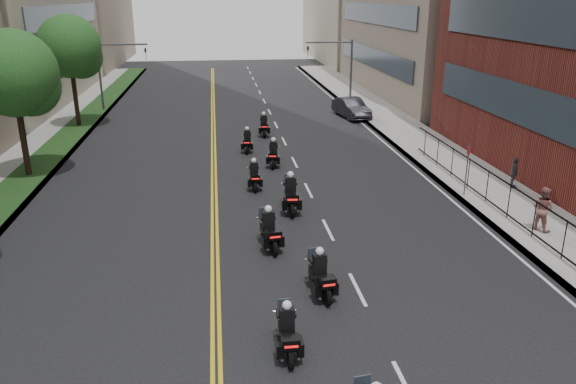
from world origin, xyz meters
name	(u,v)px	position (x,y,z in m)	size (l,w,h in m)	color
sidewalk_right	(440,156)	(12.00, 25.00, 0.07)	(4.00, 90.00, 0.15)	gray
sidewalk_left	(20,171)	(-12.00, 25.00, 0.07)	(4.00, 90.00, 0.15)	gray
grass_strip	(35,169)	(-11.20, 25.00, 0.17)	(2.00, 90.00, 0.04)	#143815
iron_fence	(549,229)	(11.00, 12.00, 0.90)	(0.05, 28.00, 1.50)	black
traffic_signal_right	(340,63)	(9.54, 42.00, 3.70)	(4.09, 0.20, 5.60)	#3F3F44
traffic_signal_left	(111,66)	(-9.54, 42.00, 3.70)	(4.09, 0.20, 5.60)	#3F3F44
motorcycle_2	(287,333)	(0.47, 6.86, 0.60)	(0.47, 2.06, 1.52)	black
motorcycle_3	(321,277)	(1.92, 9.84, 0.64)	(0.63, 2.18, 1.61)	black
motorcycle_4	(269,232)	(0.64, 13.58, 0.67)	(0.70, 2.28, 1.69)	black
motorcycle_5	(291,196)	(1.95, 17.32, 0.72)	(0.61, 2.48, 1.83)	black
motorcycle_6	(254,177)	(0.57, 20.68, 0.61)	(0.48, 2.09, 1.54)	black
motorcycle_7	(273,155)	(1.92, 24.46, 0.64)	(0.68, 2.20, 1.63)	black
motorcycle_8	(247,142)	(0.64, 27.76, 0.61)	(0.57, 2.10, 1.55)	black
motorcycle_9	(264,126)	(2.02, 31.76, 0.65)	(0.52, 2.23, 1.64)	black
parked_sedan	(351,108)	(9.40, 36.96, 0.76)	(1.62, 4.63, 1.53)	black
pedestrian_b	(543,209)	(11.67, 13.59, 1.06)	(0.89, 0.69, 1.83)	#92574F
pedestrian_c	(514,173)	(13.23, 18.72, 0.91)	(0.89, 0.37, 1.52)	#3F3E46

